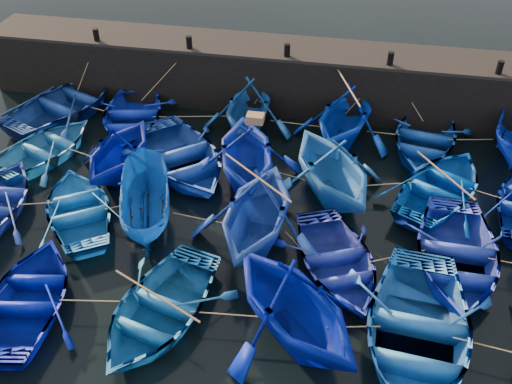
# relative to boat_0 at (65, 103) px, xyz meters

# --- Properties ---
(ground) EXTENTS (120.00, 120.00, 0.00)m
(ground) POSITION_rel_boat_0_xyz_m (8.99, -7.73, -0.57)
(ground) COLOR black
(ground) RESTS_ON ground
(quay_wall) EXTENTS (26.00, 2.50, 2.50)m
(quay_wall) POSITION_rel_boat_0_xyz_m (8.99, 2.77, 0.68)
(quay_wall) COLOR black
(quay_wall) RESTS_ON ground
(quay_top) EXTENTS (26.00, 2.50, 0.12)m
(quay_top) POSITION_rel_boat_0_xyz_m (8.99, 2.77, 1.99)
(quay_top) COLOR black
(quay_top) RESTS_ON quay_wall
(bollard_0) EXTENTS (0.24, 0.24, 0.50)m
(bollard_0) POSITION_rel_boat_0_xyz_m (0.99, 1.87, 2.30)
(bollard_0) COLOR black
(bollard_0) RESTS_ON quay_top
(bollard_1) EXTENTS (0.24, 0.24, 0.50)m
(bollard_1) POSITION_rel_boat_0_xyz_m (4.99, 1.87, 2.30)
(bollard_1) COLOR black
(bollard_1) RESTS_ON quay_top
(bollard_2) EXTENTS (0.24, 0.24, 0.50)m
(bollard_2) POSITION_rel_boat_0_xyz_m (8.99, 1.87, 2.30)
(bollard_2) COLOR black
(bollard_2) RESTS_ON quay_top
(bollard_3) EXTENTS (0.24, 0.24, 0.50)m
(bollard_3) POSITION_rel_boat_0_xyz_m (12.99, 1.87, 2.30)
(bollard_3) COLOR black
(bollard_3) RESTS_ON quay_top
(bollard_4) EXTENTS (0.24, 0.24, 0.50)m
(bollard_4) POSITION_rel_boat_0_xyz_m (16.99, 1.87, 2.30)
(bollard_4) COLOR black
(bollard_4) RESTS_ON quay_top
(boat_0) EXTENTS (5.74, 6.55, 1.13)m
(boat_0) POSITION_rel_boat_0_xyz_m (0.00, 0.00, 0.00)
(boat_0) COLOR navy
(boat_0) RESTS_ON ground
(boat_1) EXTENTS (4.53, 5.60, 1.03)m
(boat_1) POSITION_rel_boat_0_xyz_m (3.03, -0.34, -0.05)
(boat_1) COLOR #0A20B0
(boat_1) RESTS_ON ground
(boat_2) EXTENTS (3.69, 4.26, 2.21)m
(boat_2) POSITION_rel_boat_0_xyz_m (7.74, 0.30, 0.54)
(boat_2) COLOR #144F93
(boat_2) RESTS_ON ground
(boat_3) EXTENTS (4.80, 5.25, 2.34)m
(boat_3) POSITION_rel_boat_0_xyz_m (11.54, 0.21, 0.61)
(boat_3) COLOR #0432BB
(boat_3) RESTS_ON ground
(boat_4) EXTENTS (4.28, 5.40, 1.01)m
(boat_4) POSITION_rel_boat_0_xyz_m (14.60, 0.20, -0.06)
(boat_4) COLOR navy
(boat_4) RESTS_ON ground
(boat_6) EXTENTS (4.56, 5.24, 0.91)m
(boat_6) POSITION_rel_boat_0_xyz_m (0.67, -3.10, -0.11)
(boat_6) COLOR #246CA8
(boat_6) RESTS_ON ground
(boat_7) EXTENTS (3.90, 4.40, 2.13)m
(boat_7) POSITION_rel_boat_0_xyz_m (3.86, -3.52, 0.50)
(boat_7) COLOR #000D87
(boat_7) RESTS_ON ground
(boat_8) EXTENTS (6.36, 6.58, 1.11)m
(boat_8) POSITION_rel_boat_0_xyz_m (5.90, -2.81, -0.01)
(boat_8) COLOR #194099
(boat_8) RESTS_ON ground
(boat_9) EXTENTS (5.10, 5.55, 2.45)m
(boat_9) POSITION_rel_boat_0_xyz_m (8.37, -3.04, 0.66)
(boat_9) COLOR #0D26A6
(boat_9) RESTS_ON ground
(boat_10) EXTENTS (5.95, 6.20, 2.51)m
(boat_10) POSITION_rel_boat_0_xyz_m (11.36, -3.37, 0.69)
(boat_10) COLOR blue
(boat_10) RESTS_ON ground
(boat_11) EXTENTS (5.22, 5.79, 0.99)m
(boat_11) POSITION_rel_boat_0_xyz_m (15.08, -2.79, -0.07)
(boat_11) COLOR #0243A4
(boat_11) RESTS_ON ground
(boat_14) EXTENTS (4.96, 5.33, 0.90)m
(boat_14) POSITION_rel_boat_0_xyz_m (3.45, -6.17, -0.12)
(boat_14) COLOR blue
(boat_14) RESTS_ON ground
(boat_15) EXTENTS (2.86, 4.50, 1.63)m
(boat_15) POSITION_rel_boat_0_xyz_m (5.64, -5.92, 0.25)
(boat_15) COLOR #0C499D
(boat_15) RESTS_ON ground
(boat_16) EXTENTS (4.44, 5.04, 2.49)m
(boat_16) POSITION_rel_boat_0_xyz_m (9.31, -6.11, 0.68)
(boat_16) COLOR #1B40A6
(boat_16) RESTS_ON ground
(boat_17) EXTENTS (4.63, 5.26, 0.91)m
(boat_17) POSITION_rel_boat_0_xyz_m (11.86, -6.97, -0.11)
(boat_17) COLOR #2130A0
(boat_17) RESTS_ON ground
(boat_18) EXTENTS (3.75, 5.18, 1.06)m
(boat_18) POSITION_rel_boat_0_xyz_m (15.28, -6.13, -0.04)
(boat_18) COLOR #1E33AF
(boat_18) RESTS_ON ground
(boat_21) EXTENTS (3.87, 4.89, 0.91)m
(boat_21) POSITION_rel_boat_0_xyz_m (3.76, -9.99, -0.11)
(boat_21) COLOR #000E8B
(boat_21) RESTS_ON ground
(boat_22) EXTENTS (4.32, 5.29, 0.96)m
(boat_22) POSITION_rel_boat_0_xyz_m (7.34, -9.70, -0.08)
(boat_22) COLOR #155D9A
(boat_22) RESTS_ON ground
(boat_23) EXTENTS (6.19, 6.18, 2.47)m
(boat_23) POSITION_rel_boat_0_xyz_m (10.91, -9.52, 0.67)
(boat_23) COLOR #00129D
(boat_23) RESTS_ON ground
(boat_24) EXTENTS (4.50, 5.99, 1.18)m
(boat_24) POSITION_rel_boat_0_xyz_m (14.05, -9.24, 0.02)
(boat_24) COLOR blue
(boat_24) RESTS_ON ground
(wooden_crate) EXTENTS (0.57, 0.42, 0.29)m
(wooden_crate) POSITION_rel_boat_0_xyz_m (8.67, -3.04, 2.03)
(wooden_crate) COLOR #90613E
(wooden_crate) RESTS_ON boat_9
(mooring_ropes) EXTENTS (18.10, 11.79, 2.10)m
(mooring_ropes) POSITION_rel_boat_0_xyz_m (9.22, -2.74, 0.31)
(mooring_ropes) COLOR tan
(mooring_ropes) RESTS_ON ground
(loose_oars) EXTENTS (10.00, 11.99, 1.59)m
(loose_oars) POSITION_rel_boat_0_xyz_m (10.82, -4.60, 1.16)
(loose_oars) COLOR #99724C
(loose_oars) RESTS_ON ground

